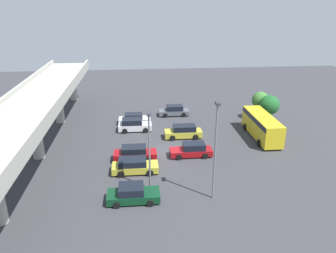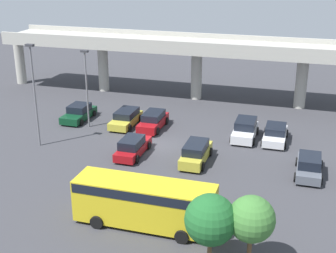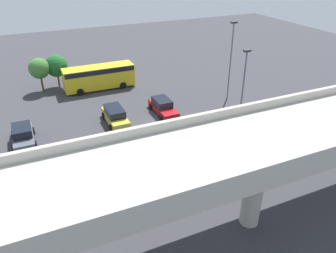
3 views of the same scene
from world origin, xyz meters
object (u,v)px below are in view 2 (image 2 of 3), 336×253
(parked_car_5, at_px, (275,134))
(shuttle_bus, at_px, (145,200))
(lamp_post_near_aisle, at_px, (34,89))
(tree_front_left, at_px, (211,220))
(parked_car_0, at_px, (79,113))
(parked_car_2, at_px, (133,147))
(tree_front_centre, at_px, (251,219))
(lamp_post_mid_lot, at_px, (86,83))
(parked_car_3, at_px, (196,153))
(parked_car_7, at_px, (153,121))
(parked_car_1, at_px, (126,118))
(parked_car_6, at_px, (309,166))
(parked_car_4, at_px, (245,130))

(parked_car_5, height_order, shuttle_bus, shuttle_bus)
(lamp_post_near_aisle, bearing_deg, tree_front_left, -34.17)
(parked_car_0, distance_m, shuttle_bus, 20.78)
(parked_car_0, bearing_deg, tree_front_left, 42.50)
(parked_car_2, bearing_deg, tree_front_centre, -136.75)
(shuttle_bus, bearing_deg, lamp_post_mid_lot, -53.38)
(parked_car_2, bearing_deg, lamp_post_mid_lot, 52.14)
(parked_car_5, relative_size, lamp_post_mid_lot, 0.60)
(parked_car_3, distance_m, parked_car_7, 8.42)
(shuttle_bus, xyz_separation_m, tree_front_left, (4.64, -2.71, 1.08))
(parked_car_0, xyz_separation_m, lamp_post_mid_lot, (1.87, -1.61, 3.71))
(shuttle_bus, bearing_deg, parked_car_7, -73.19)
(tree_front_left, bearing_deg, parked_car_2, 126.33)
(shuttle_bus, xyz_separation_m, lamp_post_near_aisle, (-13.02, 9.28, 3.43))
(parked_car_1, bearing_deg, parked_car_7, 88.69)
(shuttle_bus, distance_m, lamp_post_near_aisle, 16.35)
(parked_car_1, bearing_deg, shuttle_bus, 25.36)
(lamp_post_mid_lot, bearing_deg, parked_car_3, -22.22)
(tree_front_left, bearing_deg, parked_car_0, 132.50)
(parked_car_6, distance_m, parked_car_7, 15.63)
(tree_front_centre, bearing_deg, tree_front_left, -165.36)
(parked_car_1, relative_size, tree_front_left, 1.12)
(parked_car_3, xyz_separation_m, parked_car_4, (3.04, 6.28, 0.00))
(tree_front_left, relative_size, tree_front_centre, 1.01)
(parked_car_4, bearing_deg, parked_car_3, -25.86)
(parked_car_6, relative_size, lamp_post_near_aisle, 0.51)
(tree_front_left, bearing_deg, shuttle_bus, 149.67)
(tree_front_centre, bearing_deg, parked_car_7, 122.28)
(parked_car_0, xyz_separation_m, tree_front_centre, (19.50, -18.51, 2.20))
(parked_car_3, relative_size, parked_car_7, 1.01)
(parked_car_3, height_order, tree_front_left, tree_front_left)
(parked_car_0, relative_size, parked_car_1, 0.98)
(lamp_post_mid_lot, relative_size, tree_front_left, 1.78)
(parked_car_2, distance_m, lamp_post_near_aisle, 9.61)
(parked_car_3, xyz_separation_m, tree_front_left, (3.81, -12.63, 2.00))
(parked_car_7, bearing_deg, lamp_post_mid_lot, -77.07)
(lamp_post_near_aisle, xyz_separation_m, lamp_post_mid_lot, (2.08, 5.45, -0.74))
(parked_car_6, bearing_deg, tree_front_centre, 166.84)
(parked_car_2, distance_m, parked_car_4, 10.59)
(tree_front_left, bearing_deg, parked_car_7, 116.79)
(parked_car_5, xyz_separation_m, tree_front_centre, (0.13, -18.34, 2.18))
(parked_car_5, bearing_deg, tree_front_centre, 0.40)
(parked_car_2, relative_size, tree_front_centre, 1.14)
(parked_car_3, height_order, lamp_post_mid_lot, lamp_post_mid_lot)
(parked_car_6, bearing_deg, lamp_post_near_aisle, 92.16)
(parked_car_2, distance_m, lamp_post_mid_lot, 8.94)
(shuttle_bus, distance_m, lamp_post_mid_lot, 18.54)
(tree_front_centre, bearing_deg, lamp_post_near_aisle, 149.84)
(parked_car_1, relative_size, parked_car_4, 1.06)
(parked_car_0, bearing_deg, parked_car_6, 74.50)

